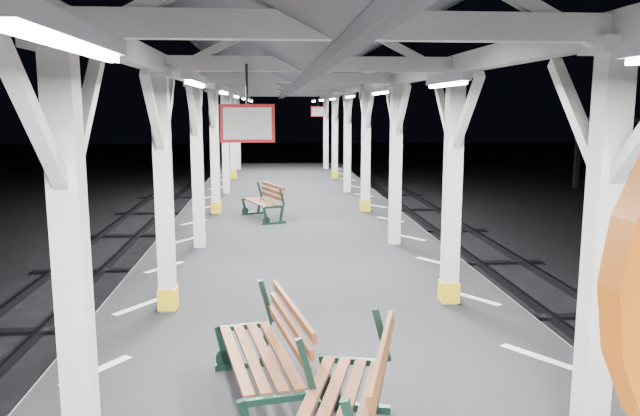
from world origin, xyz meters
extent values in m
cube|color=black|center=(0.00, 0.00, 0.50)|extent=(6.00, 50.00, 1.00)
cube|color=silver|center=(-2.45, 0.00, 1.00)|extent=(1.00, 48.00, 0.01)
cube|color=silver|center=(2.45, 0.00, 1.00)|extent=(1.00, 48.00, 0.01)
cube|color=silver|center=(-2.00, -2.00, 2.60)|extent=(0.22, 0.22, 3.20)
cube|color=silver|center=(-2.00, -2.00, 4.26)|extent=(0.40, 0.40, 0.12)
cube|color=silver|center=(-2.00, -1.45, 3.75)|extent=(0.10, 0.99, 0.99)
cube|color=silver|center=(-2.00, -2.55, 3.75)|extent=(0.10, 0.99, 0.99)
cube|color=silver|center=(-2.00, 2.00, 2.60)|extent=(0.22, 0.22, 3.20)
cube|color=silver|center=(-2.00, 2.00, 4.26)|extent=(0.40, 0.40, 0.12)
cube|color=yellow|center=(-2.00, 2.00, 1.18)|extent=(0.26, 0.26, 0.30)
cube|color=silver|center=(-2.00, 2.55, 3.75)|extent=(0.10, 0.99, 0.99)
cube|color=silver|center=(-2.00, 1.45, 3.75)|extent=(0.10, 0.99, 0.99)
cube|color=silver|center=(-2.00, 6.00, 2.60)|extent=(0.22, 0.22, 3.20)
cube|color=silver|center=(-2.00, 6.00, 4.26)|extent=(0.40, 0.40, 0.12)
cube|color=silver|center=(-2.00, 6.55, 3.75)|extent=(0.10, 0.99, 0.99)
cube|color=silver|center=(-2.00, 5.45, 3.75)|extent=(0.10, 0.99, 0.99)
cube|color=silver|center=(-2.00, 10.00, 2.60)|extent=(0.22, 0.22, 3.20)
cube|color=silver|center=(-2.00, 10.00, 4.26)|extent=(0.40, 0.40, 0.12)
cube|color=yellow|center=(-2.00, 10.00, 1.18)|extent=(0.26, 0.26, 0.30)
cube|color=silver|center=(-2.00, 10.55, 3.75)|extent=(0.10, 0.99, 0.99)
cube|color=silver|center=(-2.00, 9.45, 3.75)|extent=(0.10, 0.99, 0.99)
cube|color=silver|center=(-2.00, 14.00, 2.60)|extent=(0.22, 0.22, 3.20)
cube|color=silver|center=(-2.00, 14.00, 4.26)|extent=(0.40, 0.40, 0.12)
cube|color=silver|center=(-2.00, 14.55, 3.75)|extent=(0.10, 0.99, 0.99)
cube|color=silver|center=(-2.00, 13.45, 3.75)|extent=(0.10, 0.99, 0.99)
cube|color=silver|center=(-2.00, 18.00, 2.60)|extent=(0.22, 0.22, 3.20)
cube|color=silver|center=(-2.00, 18.00, 4.26)|extent=(0.40, 0.40, 0.12)
cube|color=yellow|center=(-2.00, 18.00, 1.18)|extent=(0.26, 0.26, 0.30)
cube|color=silver|center=(-2.00, 18.55, 3.75)|extent=(0.10, 0.99, 0.99)
cube|color=silver|center=(-2.00, 17.45, 3.75)|extent=(0.10, 0.99, 0.99)
cube|color=silver|center=(-2.00, 22.00, 2.60)|extent=(0.22, 0.22, 3.20)
cube|color=silver|center=(-2.00, 22.00, 4.26)|extent=(0.40, 0.40, 0.12)
cube|color=silver|center=(-2.00, 22.55, 3.75)|extent=(0.10, 0.99, 0.99)
cube|color=silver|center=(-2.00, 21.45, 3.75)|extent=(0.10, 0.99, 0.99)
cube|color=silver|center=(2.00, -2.00, 2.60)|extent=(0.22, 0.22, 3.20)
cube|color=silver|center=(2.00, -2.00, 4.26)|extent=(0.40, 0.40, 0.12)
cube|color=silver|center=(2.00, -1.45, 3.75)|extent=(0.10, 0.99, 0.99)
cube|color=silver|center=(2.00, 2.00, 2.60)|extent=(0.22, 0.22, 3.20)
cube|color=silver|center=(2.00, 2.00, 4.26)|extent=(0.40, 0.40, 0.12)
cube|color=yellow|center=(2.00, 2.00, 1.18)|extent=(0.26, 0.26, 0.30)
cube|color=silver|center=(2.00, 2.55, 3.75)|extent=(0.10, 0.99, 0.99)
cube|color=silver|center=(2.00, 1.45, 3.75)|extent=(0.10, 0.99, 0.99)
cube|color=silver|center=(2.00, 6.00, 2.60)|extent=(0.22, 0.22, 3.20)
cube|color=silver|center=(2.00, 6.00, 4.26)|extent=(0.40, 0.40, 0.12)
cube|color=silver|center=(2.00, 6.55, 3.75)|extent=(0.10, 0.99, 0.99)
cube|color=silver|center=(2.00, 5.45, 3.75)|extent=(0.10, 0.99, 0.99)
cube|color=silver|center=(2.00, 10.00, 2.60)|extent=(0.22, 0.22, 3.20)
cube|color=silver|center=(2.00, 10.00, 4.26)|extent=(0.40, 0.40, 0.12)
cube|color=yellow|center=(2.00, 10.00, 1.18)|extent=(0.26, 0.26, 0.30)
cube|color=silver|center=(2.00, 10.55, 3.75)|extent=(0.10, 0.99, 0.99)
cube|color=silver|center=(2.00, 9.45, 3.75)|extent=(0.10, 0.99, 0.99)
cube|color=silver|center=(2.00, 14.00, 2.60)|extent=(0.22, 0.22, 3.20)
cube|color=silver|center=(2.00, 14.00, 4.26)|extent=(0.40, 0.40, 0.12)
cube|color=silver|center=(2.00, 14.55, 3.75)|extent=(0.10, 0.99, 0.99)
cube|color=silver|center=(2.00, 13.45, 3.75)|extent=(0.10, 0.99, 0.99)
cube|color=silver|center=(2.00, 18.00, 2.60)|extent=(0.22, 0.22, 3.20)
cube|color=silver|center=(2.00, 18.00, 4.26)|extent=(0.40, 0.40, 0.12)
cube|color=yellow|center=(2.00, 18.00, 1.18)|extent=(0.26, 0.26, 0.30)
cube|color=silver|center=(2.00, 18.55, 3.75)|extent=(0.10, 0.99, 0.99)
cube|color=silver|center=(2.00, 17.45, 3.75)|extent=(0.10, 0.99, 0.99)
cube|color=silver|center=(2.00, 22.00, 2.60)|extent=(0.22, 0.22, 3.20)
cube|color=silver|center=(2.00, 22.00, 4.26)|extent=(0.40, 0.40, 0.12)
cube|color=silver|center=(2.00, 22.55, 3.75)|extent=(0.10, 0.99, 0.99)
cube|color=silver|center=(2.00, 21.45, 3.75)|extent=(0.10, 0.99, 0.99)
cube|color=silver|center=(-2.00, 0.00, 4.38)|extent=(0.18, 48.00, 0.24)
cube|color=silver|center=(2.00, 0.00, 4.38)|extent=(0.18, 48.00, 0.24)
cube|color=silver|center=(0.00, -2.00, 4.38)|extent=(4.20, 0.14, 0.20)
cube|color=silver|center=(0.00, 2.00, 4.38)|extent=(4.20, 0.14, 0.20)
cube|color=silver|center=(0.00, 6.00, 4.38)|extent=(4.20, 0.14, 0.20)
cube|color=silver|center=(0.00, 10.00, 4.38)|extent=(4.20, 0.14, 0.20)
cube|color=silver|center=(0.00, 14.00, 4.38)|extent=(4.20, 0.14, 0.20)
cube|color=silver|center=(0.00, 18.00, 4.38)|extent=(4.20, 0.14, 0.20)
cube|color=silver|center=(0.00, 22.00, 4.38)|extent=(4.20, 0.14, 0.20)
cube|color=silver|center=(-1.30, -4.00, 4.10)|extent=(0.10, 1.35, 0.08)
cube|color=white|center=(-1.30, -4.00, 4.05)|extent=(0.05, 1.25, 0.05)
cube|color=silver|center=(-1.30, 0.00, 4.10)|extent=(0.10, 1.35, 0.08)
cube|color=white|center=(-1.30, 0.00, 4.05)|extent=(0.05, 1.25, 0.05)
cube|color=silver|center=(-1.30, 4.00, 4.10)|extent=(0.10, 1.35, 0.08)
cube|color=white|center=(-1.30, 4.00, 4.05)|extent=(0.05, 1.25, 0.05)
cube|color=silver|center=(-1.30, 8.00, 4.10)|extent=(0.10, 1.35, 0.08)
cube|color=white|center=(-1.30, 8.00, 4.05)|extent=(0.05, 1.25, 0.05)
cube|color=silver|center=(-1.30, 12.00, 4.10)|extent=(0.10, 1.35, 0.08)
cube|color=white|center=(-1.30, 12.00, 4.05)|extent=(0.05, 1.25, 0.05)
cube|color=silver|center=(-1.30, 16.00, 4.10)|extent=(0.10, 1.35, 0.08)
cube|color=white|center=(-1.30, 16.00, 4.05)|extent=(0.05, 1.25, 0.05)
cube|color=silver|center=(-1.30, 20.00, 4.10)|extent=(0.10, 1.35, 0.08)
cube|color=white|center=(-1.30, 20.00, 4.05)|extent=(0.05, 1.25, 0.05)
cube|color=silver|center=(1.30, 0.00, 4.10)|extent=(0.10, 1.35, 0.08)
cube|color=white|center=(1.30, 0.00, 4.05)|extent=(0.05, 1.25, 0.05)
cube|color=silver|center=(1.30, 4.00, 4.10)|extent=(0.10, 1.35, 0.08)
cube|color=white|center=(1.30, 4.00, 4.05)|extent=(0.05, 1.25, 0.05)
cube|color=silver|center=(1.30, 8.00, 4.10)|extent=(0.10, 1.35, 0.08)
cube|color=white|center=(1.30, 8.00, 4.05)|extent=(0.05, 1.25, 0.05)
cube|color=silver|center=(1.30, 12.00, 4.10)|extent=(0.10, 1.35, 0.08)
cube|color=white|center=(1.30, 12.00, 4.05)|extent=(0.05, 1.25, 0.05)
cube|color=silver|center=(1.30, 16.00, 4.10)|extent=(0.10, 1.35, 0.08)
cube|color=white|center=(1.30, 16.00, 4.05)|extent=(0.05, 1.25, 0.05)
cube|color=silver|center=(1.30, 20.00, 4.10)|extent=(0.10, 1.35, 0.08)
cube|color=white|center=(1.30, 20.00, 4.05)|extent=(0.05, 1.25, 0.05)
cylinder|color=black|center=(-0.76, -0.73, 4.02)|extent=(0.02, 0.02, 0.36)
cube|color=red|center=(-0.76, -0.73, 3.67)|extent=(0.50, 0.03, 0.35)
cube|color=white|center=(-0.76, -0.73, 3.67)|extent=(0.44, 0.04, 0.29)
cylinder|color=black|center=(1.09, 14.81, 4.02)|extent=(0.02, 0.02, 0.36)
cube|color=red|center=(1.09, 14.81, 3.67)|extent=(0.50, 0.03, 0.35)
cube|color=white|center=(1.09, 14.81, 3.67)|extent=(0.44, 0.05, 0.29)
cube|color=black|center=(14.00, 22.00, 1.65)|extent=(0.20, 0.20, 3.30)
sphere|color=silver|center=(14.00, 22.00, 3.22)|extent=(0.20, 0.20, 0.20)
cube|color=#142E26|center=(0.20, -1.10, 1.03)|extent=(0.67, 0.25, 0.07)
cube|color=#142E26|center=(-0.04, -1.03, 1.26)|extent=(0.18, 0.10, 0.52)
cube|color=#142E26|center=(0.42, -1.16, 1.26)|extent=(0.17, 0.10, 0.52)
cube|color=#142E26|center=(0.44, -1.16, 1.76)|extent=(0.19, 0.10, 0.50)
cube|color=brown|center=(-0.26, -1.91, 1.51)|extent=(0.56, 1.69, 0.04)
cube|color=brown|center=(-0.12, -1.95, 1.51)|extent=(0.56, 1.69, 0.04)
cube|color=brown|center=(0.02, -1.99, 1.51)|extent=(0.56, 1.69, 0.04)
cube|color=brown|center=(0.17, -2.03, 1.51)|extent=(0.56, 1.69, 0.04)
cube|color=brown|center=(0.24, -2.05, 1.67)|extent=(0.52, 1.67, 0.11)
cube|color=brown|center=(0.26, -2.05, 1.82)|extent=(0.52, 1.67, 0.11)
cube|color=brown|center=(0.28, -2.06, 1.96)|extent=(0.52, 1.67, 0.11)
cube|color=#142E26|center=(-0.29, -1.73, 1.74)|extent=(0.19, 0.09, 0.48)
cube|color=#142E26|center=(-0.85, -0.05, 1.03)|extent=(0.66, 0.19, 0.07)
cube|color=#142E26|center=(-1.09, -0.09, 1.25)|extent=(0.18, 0.09, 0.51)
cube|color=#142E26|center=(-0.64, 0.00, 1.25)|extent=(0.16, 0.08, 0.51)
cube|color=#142E26|center=(-0.62, 0.00, 1.74)|extent=(0.19, 0.09, 0.48)
cube|color=brown|center=(-0.90, -0.95, 1.49)|extent=(0.41, 1.66, 0.04)
cube|color=brown|center=(-0.76, -0.92, 1.49)|extent=(0.41, 1.66, 0.04)
cube|color=brown|center=(-0.62, -0.90, 1.49)|extent=(0.41, 1.66, 0.04)
cube|color=brown|center=(-0.48, -0.87, 1.49)|extent=(0.41, 1.66, 0.04)
cube|color=brown|center=(-0.41, -0.85, 1.65)|extent=(0.37, 1.65, 0.10)
cube|color=brown|center=(-0.39, -0.85, 1.79)|extent=(0.37, 1.65, 0.10)
cube|color=brown|center=(-0.36, -0.85, 1.93)|extent=(0.37, 1.65, 0.10)
cube|color=#142E26|center=(-0.48, 8.37, 1.03)|extent=(0.57, 0.27, 0.06)
cube|color=#142E26|center=(-0.68, 8.30, 1.23)|extent=(0.16, 0.10, 0.45)
cube|color=#142E26|center=(-0.30, 8.44, 1.23)|extent=(0.14, 0.09, 0.45)
cube|color=#142E26|center=(-0.28, 8.45, 1.66)|extent=(0.17, 0.10, 0.43)
cube|color=#142E26|center=(-1.05, 9.84, 1.03)|extent=(0.57, 0.27, 0.06)
cube|color=#142E26|center=(-1.25, 9.76, 1.23)|extent=(0.16, 0.10, 0.45)
cube|color=#142E26|center=(-0.86, 9.91, 1.23)|extent=(0.14, 0.09, 0.45)
cube|color=#142E26|center=(-0.84, 9.92, 1.66)|extent=(0.17, 0.10, 0.43)
cube|color=brown|center=(-0.95, 9.04, 1.44)|extent=(0.62, 1.42, 0.03)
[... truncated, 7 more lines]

